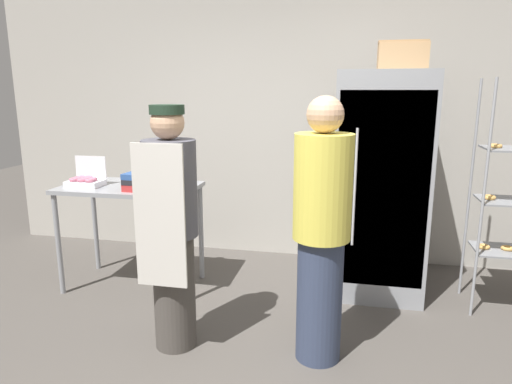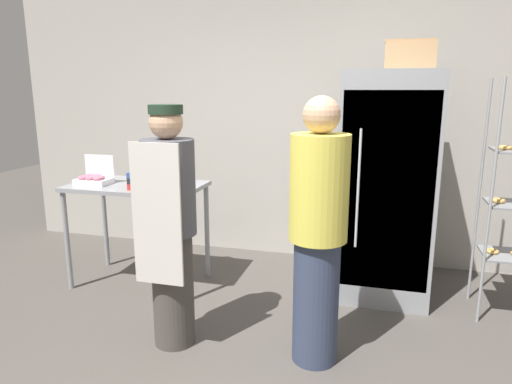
{
  "view_description": "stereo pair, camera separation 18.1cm",
  "coord_description": "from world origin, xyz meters",
  "px_view_note": "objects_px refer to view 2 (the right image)",
  "views": [
    {
      "loc": [
        0.59,
        -2.31,
        1.72
      ],
      "look_at": [
        -0.06,
        0.74,
        1.02
      ],
      "focal_mm": 32.0,
      "sensor_mm": 36.0,
      "label": 1
    },
    {
      "loc": [
        0.76,
        -2.27,
        1.72
      ],
      "look_at": [
        -0.06,
        0.74,
        1.02
      ],
      "focal_mm": 32.0,
      "sensor_mm": 36.0,
      "label": 2
    }
  ],
  "objects_px": {
    "blender_pitcher": "(166,169)",
    "person_customer": "(318,233)",
    "donut_box": "(94,179)",
    "person_baker": "(170,225)",
    "refrigerator": "(386,186)",
    "binder_stack": "(150,180)",
    "cardboard_storage_box": "(410,56)"
  },
  "relations": [
    {
      "from": "blender_pitcher",
      "to": "person_customer",
      "type": "relative_size",
      "value": 0.16
    },
    {
      "from": "donut_box",
      "to": "person_baker",
      "type": "distance_m",
      "value": 1.33
    },
    {
      "from": "refrigerator",
      "to": "person_customer",
      "type": "distance_m",
      "value": 1.24
    },
    {
      "from": "donut_box",
      "to": "binder_stack",
      "type": "bearing_deg",
      "value": -3.81
    },
    {
      "from": "blender_pitcher",
      "to": "donut_box",
      "type": "bearing_deg",
      "value": -156.11
    },
    {
      "from": "person_customer",
      "to": "person_baker",
      "type": "bearing_deg",
      "value": -176.77
    },
    {
      "from": "donut_box",
      "to": "cardboard_storage_box",
      "type": "relative_size",
      "value": 0.76
    },
    {
      "from": "donut_box",
      "to": "blender_pitcher",
      "type": "height_order",
      "value": "blender_pitcher"
    },
    {
      "from": "person_baker",
      "to": "person_customer",
      "type": "bearing_deg",
      "value": 3.23
    },
    {
      "from": "cardboard_storage_box",
      "to": "person_customer",
      "type": "distance_m",
      "value": 1.74
    },
    {
      "from": "person_baker",
      "to": "donut_box",
      "type": "bearing_deg",
      "value": 145.12
    },
    {
      "from": "blender_pitcher",
      "to": "binder_stack",
      "type": "distance_m",
      "value": 0.3
    },
    {
      "from": "person_baker",
      "to": "binder_stack",
      "type": "bearing_deg",
      "value": 125.88
    },
    {
      "from": "refrigerator",
      "to": "person_customer",
      "type": "bearing_deg",
      "value": -108.91
    },
    {
      "from": "person_baker",
      "to": "refrigerator",
      "type": "bearing_deg",
      "value": 41.91
    },
    {
      "from": "binder_stack",
      "to": "cardboard_storage_box",
      "type": "distance_m",
      "value": 2.31
    },
    {
      "from": "blender_pitcher",
      "to": "person_baker",
      "type": "relative_size",
      "value": 0.17
    },
    {
      "from": "refrigerator",
      "to": "person_customer",
      "type": "relative_size",
      "value": 1.11
    },
    {
      "from": "cardboard_storage_box",
      "to": "blender_pitcher",
      "type": "bearing_deg",
      "value": -172.46
    },
    {
      "from": "donut_box",
      "to": "refrigerator",
      "type": "bearing_deg",
      "value": 10.87
    },
    {
      "from": "person_customer",
      "to": "binder_stack",
      "type": "bearing_deg",
      "value": 155.91
    },
    {
      "from": "donut_box",
      "to": "person_customer",
      "type": "height_order",
      "value": "person_customer"
    },
    {
      "from": "blender_pitcher",
      "to": "binder_stack",
      "type": "height_order",
      "value": "blender_pitcher"
    },
    {
      "from": "blender_pitcher",
      "to": "person_baker",
      "type": "bearing_deg",
      "value": -63.07
    },
    {
      "from": "donut_box",
      "to": "binder_stack",
      "type": "xyz_separation_m",
      "value": [
        0.57,
        -0.04,
        0.02
      ]
    },
    {
      "from": "donut_box",
      "to": "person_baker",
      "type": "bearing_deg",
      "value": -34.88
    },
    {
      "from": "binder_stack",
      "to": "person_baker",
      "type": "relative_size",
      "value": 0.19
    },
    {
      "from": "donut_box",
      "to": "blender_pitcher",
      "type": "relative_size",
      "value": 1.08
    },
    {
      "from": "refrigerator",
      "to": "person_baker",
      "type": "bearing_deg",
      "value": -138.09
    },
    {
      "from": "person_baker",
      "to": "person_customer",
      "type": "relative_size",
      "value": 0.97
    },
    {
      "from": "donut_box",
      "to": "cardboard_storage_box",
      "type": "distance_m",
      "value": 2.82
    },
    {
      "from": "refrigerator",
      "to": "person_baker",
      "type": "distance_m",
      "value": 1.84
    }
  ]
}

